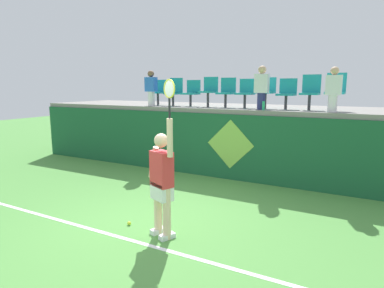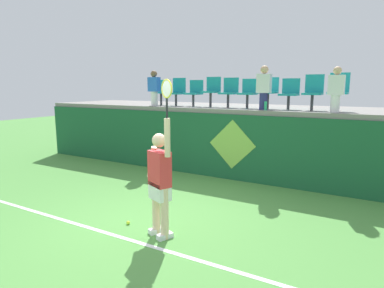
# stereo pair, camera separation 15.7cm
# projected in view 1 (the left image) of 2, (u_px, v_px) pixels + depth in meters

# --- Properties ---
(ground_plane) EXTENTS (40.00, 40.00, 0.00)m
(ground_plane) POSITION_uv_depth(u_px,v_px,m) (146.00, 224.00, 5.83)
(ground_plane) COLOR #519342
(court_back_wall) EXTENTS (13.28, 0.20, 1.70)m
(court_back_wall) POSITION_uv_depth(u_px,v_px,m) (225.00, 146.00, 8.66)
(court_back_wall) COLOR #195633
(court_back_wall) RESTS_ON ground_plane
(spectator_platform) EXTENTS (13.28, 2.87, 0.12)m
(spectator_platform) POSITION_uv_depth(u_px,v_px,m) (244.00, 108.00, 9.70)
(spectator_platform) COLOR gray
(spectator_platform) RESTS_ON court_back_wall
(court_baseline_stripe) EXTENTS (11.95, 0.08, 0.01)m
(court_baseline_stripe) POSITION_uv_depth(u_px,v_px,m) (123.00, 238.00, 5.29)
(court_baseline_stripe) COLOR white
(court_baseline_stripe) RESTS_ON ground_plane
(tennis_player) EXTENTS (0.71, 0.39, 2.50)m
(tennis_player) POSITION_uv_depth(u_px,v_px,m) (162.00, 180.00, 5.21)
(tennis_player) COLOR white
(tennis_player) RESTS_ON ground_plane
(tennis_ball) EXTENTS (0.07, 0.07, 0.07)m
(tennis_ball) POSITION_uv_depth(u_px,v_px,m) (129.00, 223.00, 5.78)
(tennis_ball) COLOR #D1E533
(tennis_ball) RESTS_ON ground_plane
(water_bottle) EXTENTS (0.07, 0.07, 0.22)m
(water_bottle) POSITION_uv_depth(u_px,v_px,m) (264.00, 106.00, 8.14)
(water_bottle) COLOR #26B272
(water_bottle) RESTS_ON spectator_platform
(stadium_chair_0) EXTENTS (0.44, 0.42, 0.78)m
(stadium_chair_0) POSITION_uv_depth(u_px,v_px,m) (159.00, 91.00, 10.25)
(stadium_chair_0) COLOR #38383D
(stadium_chair_0) RESTS_ON spectator_platform
(stadium_chair_1) EXTENTS (0.44, 0.42, 0.83)m
(stadium_chair_1) POSITION_uv_depth(u_px,v_px,m) (174.00, 91.00, 10.00)
(stadium_chair_1) COLOR #38383D
(stadium_chair_1) RESTS_ON spectator_platform
(stadium_chair_2) EXTENTS (0.44, 0.42, 0.76)m
(stadium_chair_2) POSITION_uv_depth(u_px,v_px,m) (192.00, 92.00, 9.71)
(stadium_chair_2) COLOR #38383D
(stadium_chair_2) RESTS_ON spectator_platform
(stadium_chair_3) EXTENTS (0.44, 0.42, 0.85)m
(stadium_chair_3) POSITION_uv_depth(u_px,v_px,m) (209.00, 90.00, 9.43)
(stadium_chair_3) COLOR #38383D
(stadium_chair_3) RESTS_ON spectator_platform
(stadium_chair_4) EXTENTS (0.44, 0.42, 0.82)m
(stadium_chair_4) POSITION_uv_depth(u_px,v_px,m) (227.00, 91.00, 9.18)
(stadium_chair_4) COLOR #38383D
(stadium_chair_4) RESTS_ON spectator_platform
(stadium_chair_5) EXTENTS (0.44, 0.42, 0.78)m
(stadium_chair_5) POSITION_uv_depth(u_px,v_px,m) (246.00, 91.00, 8.91)
(stadium_chair_5) COLOR #38383D
(stadium_chair_5) RESTS_ON spectator_platform
(stadium_chair_6) EXTENTS (0.44, 0.42, 0.81)m
(stadium_chair_6) POSITION_uv_depth(u_px,v_px,m) (266.00, 90.00, 8.64)
(stadium_chair_6) COLOR #38383D
(stadium_chair_6) RESTS_ON spectator_platform
(stadium_chair_7) EXTENTS (0.44, 0.42, 0.78)m
(stadium_chair_7) POSITION_uv_depth(u_px,v_px,m) (287.00, 92.00, 8.39)
(stadium_chair_7) COLOR #38383D
(stadium_chair_7) RESTS_ON spectator_platform
(stadium_chair_8) EXTENTS (0.44, 0.42, 0.87)m
(stadium_chair_8) POSITION_uv_depth(u_px,v_px,m) (310.00, 90.00, 8.12)
(stadium_chair_8) COLOR #38383D
(stadium_chair_8) RESTS_ON spectator_platform
(stadium_chair_9) EXTENTS (0.44, 0.42, 0.90)m
(stadium_chair_9) POSITION_uv_depth(u_px,v_px,m) (335.00, 90.00, 7.85)
(stadium_chair_9) COLOR #38383D
(stadium_chair_9) RESTS_ON spectator_platform
(spectator_0) EXTENTS (0.34, 0.20, 1.04)m
(spectator_0) POSITION_uv_depth(u_px,v_px,m) (151.00, 88.00, 9.87)
(spectator_0) COLOR white
(spectator_0) RESTS_ON spectator_platform
(spectator_1) EXTENTS (0.34, 0.20, 1.09)m
(spectator_1) POSITION_uv_depth(u_px,v_px,m) (262.00, 87.00, 8.27)
(spectator_1) COLOR navy
(spectator_1) RESTS_ON spectator_platform
(spectator_2) EXTENTS (0.34, 0.20, 1.02)m
(spectator_2) POSITION_uv_depth(u_px,v_px,m) (333.00, 89.00, 7.47)
(spectator_2) COLOR white
(spectator_2) RESTS_ON spectator_platform
(wall_signage_mount) EXTENTS (1.27, 0.01, 1.57)m
(wall_signage_mount) POSITION_uv_depth(u_px,v_px,m) (230.00, 179.00, 8.62)
(wall_signage_mount) COLOR #195633
(wall_signage_mount) RESTS_ON ground_plane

